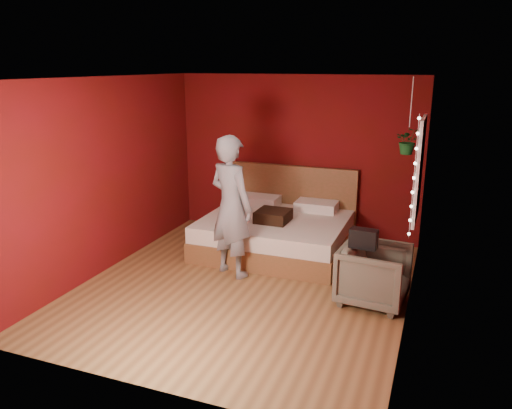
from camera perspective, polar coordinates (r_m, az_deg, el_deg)
floor at (r=6.50m, az=-1.29°, el=-9.28°), size 4.50×4.50×0.00m
room_walls at (r=5.99m, az=-1.39°, el=5.44°), size 4.04×4.54×2.62m
window at (r=6.48m, az=18.13°, el=3.84°), size 0.05×0.97×1.27m
fairy_lights at (r=5.97m, az=17.60°, el=2.91°), size 0.04×0.04×1.45m
bed at (r=7.62m, az=2.43°, el=-2.99°), size 2.12×1.80×1.17m
person at (r=6.55m, az=-2.85°, el=-0.24°), size 0.81×0.69×1.89m
armchair at (r=6.10m, az=13.34°, el=-7.80°), size 0.85×0.83×0.71m
handbag at (r=5.86m, az=12.19°, el=-3.82°), size 0.33×0.18×0.22m
throw_pillow at (r=7.29m, az=1.98°, el=-1.31°), size 0.47×0.47×0.16m
hanging_plant at (r=6.78m, az=17.01°, el=6.99°), size 0.37×0.34×0.98m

